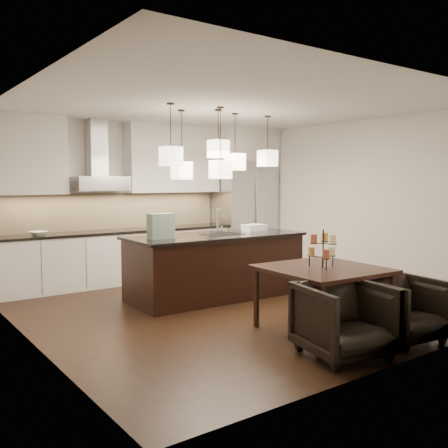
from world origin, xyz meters
TOP-DOWN VIEW (x-y plane):
  - floor at (0.00, 0.00)m, footprint 5.50×5.50m
  - ceiling at (0.00, 0.00)m, footprint 5.50×5.50m
  - wall_back at (0.00, 2.76)m, footprint 5.50×0.02m
  - wall_front at (0.00, -2.76)m, footprint 5.50×0.02m
  - wall_left at (-2.76, 0.00)m, footprint 0.02×5.50m
  - wall_right at (2.76, 0.00)m, footprint 0.02×5.50m
  - refrigerator at (2.10, 2.38)m, footprint 1.20×0.72m
  - fridge_panel at (2.10, 2.38)m, footprint 1.26×0.72m
  - lower_cabinets at (-0.62, 2.43)m, footprint 4.21×0.62m
  - countertop at (-0.62, 2.43)m, footprint 4.21×0.66m
  - backsplash at (-0.62, 2.73)m, footprint 4.21×0.02m
  - upper_cab_left at (-2.10, 2.57)m, footprint 1.25×0.35m
  - upper_cab_right at (0.55, 2.57)m, footprint 1.85×0.35m
  - hood_canopy at (-0.93, 2.48)m, footprint 0.90×0.52m
  - hood_chimney at (-0.93, 2.59)m, footprint 0.30×0.28m
  - fruit_bowl at (-1.98, 2.38)m, footprint 0.33×0.33m
  - island_body at (0.12, 0.59)m, footprint 2.63×1.12m
  - island_top at (0.12, 0.59)m, footprint 2.72×1.20m
  - faucet at (0.23, 0.69)m, footprint 0.11×0.25m
  - tote_bag at (-0.81, 0.58)m, footprint 0.36×0.20m
  - food_container at (0.94, 0.66)m, footprint 0.36×0.26m
  - dining_table at (0.14, -1.57)m, footprint 1.33×1.33m
  - candelabra at (0.14, -1.57)m, footprint 0.38×0.38m
  - candle_a at (0.29, -1.57)m, footprint 0.08×0.08m
  - candle_b at (0.08, -1.44)m, footprint 0.08×0.08m
  - candle_c at (0.07, -1.68)m, footprint 0.08×0.08m
  - candle_d at (0.26, -1.48)m, footprint 0.08×0.08m
  - candle_e at (0.01, -1.54)m, footprint 0.08×0.08m
  - candle_f at (0.16, -1.70)m, footprint 0.08×0.08m
  - armchair_left at (-0.33, -2.30)m, footprint 0.96×0.98m
  - armchair_right at (0.61, -2.35)m, footprint 0.84×0.86m
  - pendant_a at (-0.78, 0.34)m, footprint 0.24×0.24m
  - pendant_b at (-0.34, 0.80)m, footprint 0.24×0.24m
  - pendant_c at (0.08, 0.45)m, footprint 0.24×0.24m
  - pendant_d at (0.52, 0.63)m, footprint 0.24×0.24m
  - pendant_e at (1.13, 0.57)m, footprint 0.24×0.24m
  - pendant_f at (-0.05, 0.22)m, footprint 0.24×0.24m

SIDE VIEW (x-z plane):
  - floor at x=0.00m, z-range -0.02..0.00m
  - armchair_right at x=0.61m, z-range 0.00..0.70m
  - armchair_left at x=-0.33m, z-range 0.00..0.75m
  - dining_table at x=0.14m, z-range 0.00..0.76m
  - lower_cabinets at x=-0.62m, z-range 0.00..0.88m
  - island_body at x=0.12m, z-range 0.00..0.92m
  - countertop at x=-0.62m, z-range 0.88..0.92m
  - island_top at x=0.12m, z-range 0.92..0.96m
  - candle_a at x=0.29m, z-range 0.89..0.99m
  - candle_b at x=0.08m, z-range 0.89..0.99m
  - candle_c at x=0.07m, z-range 0.89..0.99m
  - fruit_bowl at x=-1.98m, z-range 0.92..0.98m
  - candelabra at x=0.14m, z-range 0.76..1.20m
  - food_container at x=0.94m, z-range 0.96..1.06m
  - refrigerator at x=2.10m, z-range 0.00..2.15m
  - candle_d at x=0.26m, z-range 1.05..1.15m
  - candle_e at x=0.01m, z-range 1.05..1.15m
  - candle_f at x=0.16m, z-range 1.05..1.15m
  - tote_bag at x=-0.81m, z-range 0.96..1.31m
  - faucet at x=0.23m, z-range 0.96..1.35m
  - backsplash at x=-0.62m, z-range 0.92..1.55m
  - wall_back at x=0.00m, z-range 0.00..2.80m
  - wall_front at x=0.00m, z-range 0.00..2.80m
  - wall_left at x=-2.76m, z-range 0.00..2.80m
  - wall_right at x=2.76m, z-range 0.00..2.80m
  - hood_canopy at x=-0.93m, z-range 1.60..1.84m
  - pendant_b at x=-0.34m, z-range 1.79..2.05m
  - pendant_f at x=-0.05m, z-range 1.79..2.05m
  - pendant_d at x=0.52m, z-range 1.93..2.19m
  - pendant_a at x=-0.78m, z-range 1.96..2.22m
  - pendant_e at x=1.13m, z-range 2.00..2.26m
  - upper_cab_left at x=-2.10m, z-range 1.55..2.80m
  - upper_cab_right at x=0.55m, z-range 1.55..2.80m
  - pendant_c at x=0.08m, z-range 2.10..2.36m
  - hood_chimney at x=-0.93m, z-range 1.84..2.80m
  - fridge_panel at x=2.10m, z-range 2.15..2.80m
  - ceiling at x=0.00m, z-range 2.80..2.82m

